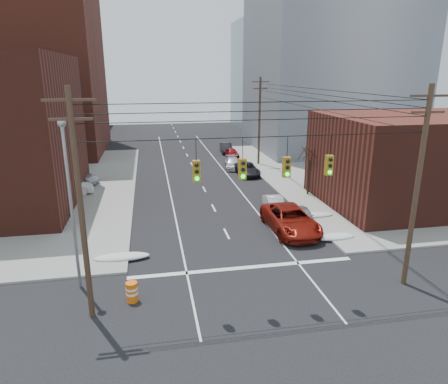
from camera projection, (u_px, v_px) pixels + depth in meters
name	position (u px, v px, depth m)	size (l,w,h in m)	color
ground	(276.00, 333.00, 18.36)	(160.00, 160.00, 0.00)	black
sidewalk_ne	(420.00, 170.00, 48.54)	(40.00, 40.00, 0.15)	gray
building_brick_tall	(6.00, 46.00, 54.97)	(24.00, 20.00, 30.00)	maroon
building_brick_far	(44.00, 100.00, 81.67)	(22.00, 18.00, 12.00)	#502018
building_office	(329.00, 66.00, 60.08)	(22.00, 20.00, 25.00)	gray
building_glass	(285.00, 75.00, 85.34)	(20.00, 18.00, 22.00)	gray
building_storefront	(416.00, 160.00, 35.46)	(16.00, 12.00, 8.00)	#502018
utility_pole_left	(80.00, 204.00, 18.01)	(2.20, 0.28, 11.00)	#473323
utility_pole_right	(417.00, 186.00, 21.03)	(2.20, 0.28, 11.00)	#473323
utility_pole_far	(259.00, 120.00, 50.20)	(2.20, 0.28, 11.00)	#473323
traffic_signals	(265.00, 167.00, 19.11)	(17.00, 0.42, 2.02)	black
street_light	(70.00, 192.00, 20.73)	(0.44, 0.44, 9.32)	gray
bare_tree	(309.00, 172.00, 38.21)	(2.09, 2.20, 4.93)	black
snow_nw	(122.00, 257.00, 25.46)	(3.50, 1.08, 0.42)	silver
snow_ne	(335.00, 237.00, 28.55)	(3.00, 1.08, 0.42)	silver
snow_east_far	(310.00, 216.00, 32.79)	(4.00, 1.08, 0.42)	silver
red_pickup	(290.00, 220.00, 29.92)	(3.05, 6.62, 1.84)	maroon
parked_car_a	(303.00, 216.00, 31.63)	(1.45, 3.60, 1.23)	#ABABB0
parked_car_b	(275.00, 205.00, 34.14)	(1.38, 3.95, 1.30)	silver
parked_car_c	(247.00, 169.00, 46.48)	(2.33, 5.06, 1.41)	black
parked_car_d	(233.00, 163.00, 49.70)	(1.85, 4.55, 1.32)	#BAB9BE
parked_car_e	(232.00, 153.00, 56.21)	(1.51, 3.76, 1.28)	maroon
parked_car_f	(226.00, 148.00, 59.46)	(1.55, 4.46, 1.47)	black
lot_car_a	(70.00, 188.00, 38.42)	(1.51, 4.34, 1.43)	silver
lot_car_b	(75.00, 178.00, 41.96)	(2.26, 4.91, 1.36)	#B7B7BD
lot_car_c	(13.00, 199.00, 35.17)	(1.70, 4.19, 1.22)	black
lot_car_d	(31.00, 180.00, 41.10)	(1.73, 4.30, 1.47)	#A9A9AE
construction_barrel	(132.00, 292.00, 20.76)	(0.64, 0.64, 1.09)	orange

